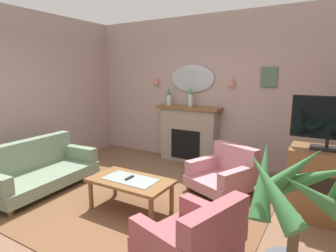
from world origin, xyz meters
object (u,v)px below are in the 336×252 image
fireplace (188,134)px  floral_couch (37,169)px  wall_sconce_left (156,81)px  armchair_by_coffee_table (224,173)px  mantel_vase_centre (169,96)px  coffee_table (130,183)px  wall_mirror (192,79)px  armchair_near_fireplace (193,238)px  framed_picture (269,77)px  wall_sconce_right (232,82)px  tv_cabinet (322,184)px  tv_flatscreen (329,122)px  potted_plant_corner_palm (294,229)px  mantel_vase_right (190,96)px  tv_remote (129,178)px

fireplace → floral_couch: bearing=-119.5°
wall_sconce_left → armchair_by_coffee_table: 2.72m
mantel_vase_centre → coffee_table: mantel_vase_centre is taller
wall_mirror → armchair_near_fireplace: bearing=-63.6°
framed_picture → wall_sconce_right: bearing=-174.7°
fireplace → tv_cabinet: size_ratio=1.51×
mantel_vase_centre → wall_mirror: 0.61m
tv_cabinet → tv_flatscreen: size_ratio=1.07×
wall_sconce_left → framed_picture: (2.35, 0.06, 0.09)m
floral_couch → tv_flatscreen: size_ratio=2.10×
coffee_table → tv_flatscreen: bearing=25.9°
wall_mirror → wall_sconce_right: bearing=-3.4°
armchair_by_coffee_table → potted_plant_corner_palm: size_ratio=0.81×
wall_sconce_left → coffee_table: 2.97m
mantel_vase_centre → armchair_near_fireplace: size_ratio=0.37×
wall_sconce_right → armchair_by_coffee_table: 1.84m
fireplace → potted_plant_corner_palm: bearing=-51.3°
wall_sconce_left → armchair_near_fireplace: wall_sconce_left is taller
wall_sconce_right → tv_cabinet: bearing=-39.1°
mantel_vase_right → coffee_table: 2.51m
wall_sconce_right → fireplace: bearing=-173.8°
wall_mirror → wall_sconce_right: wall_mirror is taller
tv_flatscreen → fireplace: bearing=153.1°
framed_picture → tv_cabinet: size_ratio=0.40×
mantel_vase_centre → coffee_table: bearing=-71.6°
wall_mirror → tv_remote: wall_mirror is taller
wall_mirror → tv_flatscreen: 2.90m
wall_mirror → tv_cabinet: 3.12m
floral_couch → fireplace: bearing=60.5°
mantel_vase_centre → floral_couch: size_ratio=0.21×
framed_picture → coffee_table: (-1.19, -2.48, -1.37)m
coffee_table → tv_remote: 0.07m
wall_sconce_left → coffee_table: bearing=-64.3°
armchair_by_coffee_table → potted_plant_corner_palm: potted_plant_corner_palm is taller
wall_sconce_right → coffee_table: bearing=-102.5°
mantel_vase_centre → armchair_by_coffee_table: 2.21m
mantel_vase_centre → wall_sconce_left: bearing=163.3°
tv_flatscreen → mantel_vase_centre: bearing=157.2°
coffee_table → armchair_near_fireplace: armchair_near_fireplace is taller
armchair_by_coffee_table → potted_plant_corner_palm: 2.19m
fireplace → tv_remote: size_ratio=8.50×
mantel_vase_right → tv_cabinet: (2.44, -1.22, -0.92)m
mantel_vase_right → wall_sconce_left: size_ratio=2.88×
floral_couch → potted_plant_corner_palm: (3.76, -0.42, 0.34)m
mantel_vase_centre → wall_mirror: size_ratio=0.38×
wall_sconce_right → floral_couch: size_ratio=0.08×
armchair_by_coffee_table → potted_plant_corner_palm: (1.17, -1.82, 0.36)m
framed_picture → coffee_table: 3.07m
framed_picture → floral_couch: size_ratio=0.20×
wall_sconce_left → tv_cabinet: (3.34, -1.34, -1.21)m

